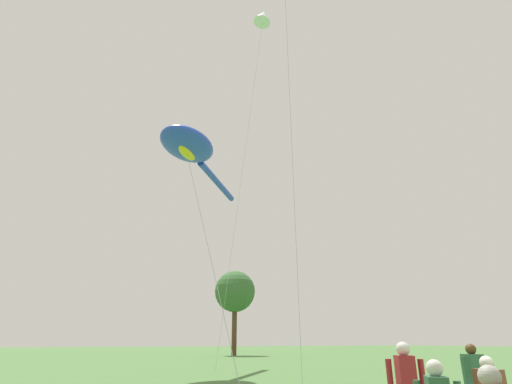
% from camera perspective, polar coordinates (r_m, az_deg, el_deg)
% --- Properties ---
extents(big_show_kite, '(8.55, 12.59, 12.96)m').
position_cam_1_polar(big_show_kite, '(24.65, -9.20, 6.00)').
color(big_show_kite, blue).
rests_on(big_show_kite, ground).
extents(person_redhead_woman, '(0.54, 0.42, 1.52)m').
position_cam_1_polar(person_redhead_woman, '(9.62, 28.40, -22.04)').
color(person_redhead_woman, slate).
rests_on(person_redhead_woman, ground).
extents(small_kite_triangle_green, '(3.38, 1.95, 25.77)m').
position_cam_1_polar(small_kite_triangle_green, '(34.11, 1.01, 23.25)').
color(small_kite_triangle_green, white).
rests_on(small_kite_triangle_green, ground).
extents(tree_broad_distant, '(5.07, 5.07, 10.08)m').
position_cam_1_polar(tree_broad_distant, '(52.93, -2.97, -13.79)').
color(tree_broad_distant, '#513823').
rests_on(tree_broad_distant, ground).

